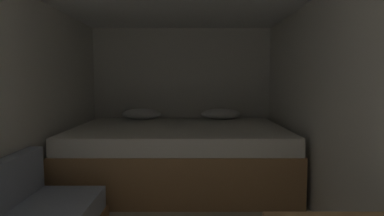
{
  "coord_description": "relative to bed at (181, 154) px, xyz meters",
  "views": [
    {
      "loc": [
        0.15,
        -0.51,
        1.26
      ],
      "look_at": [
        0.14,
        2.49,
        1.0
      ],
      "focal_mm": 29.92,
      "sensor_mm": 36.0,
      "label": 1
    }
  ],
  "objects": [
    {
      "name": "bed",
      "position": [
        0.0,
        0.0,
        0.0
      ],
      "size": [
        2.5,
        1.77,
        0.86
      ],
      "color": "#9E7247",
      "rests_on": "ground"
    },
    {
      "name": "wall_right",
      "position": [
        1.34,
        -1.57,
        0.66
      ],
      "size": [
        0.05,
        4.98,
        2.03
      ],
      "primitive_type": "cube",
      "color": "silver",
      "rests_on": "ground"
    },
    {
      "name": "wall_back",
      "position": [
        0.0,
        0.95,
        0.66
      ],
      "size": [
        2.72,
        0.05,
        2.03
      ],
      "primitive_type": "cube",
      "color": "silver",
      "rests_on": "ground"
    }
  ]
}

